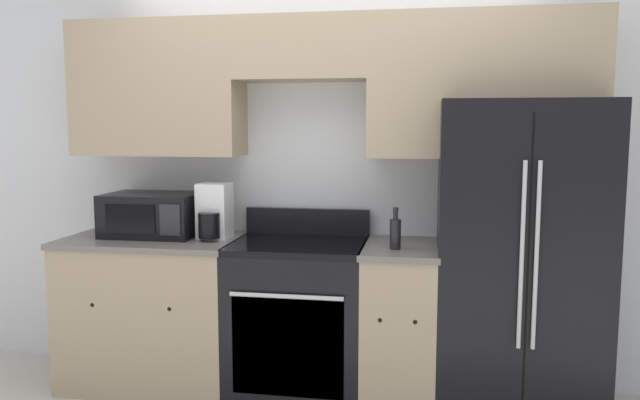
{
  "coord_description": "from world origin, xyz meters",
  "views": [
    {
      "loc": [
        0.6,
        -3.19,
        1.59
      ],
      "look_at": [
        0.0,
        0.31,
        1.17
      ],
      "focal_mm": 35.0,
      "sensor_mm": 36.0,
      "label": 1
    }
  ],
  "objects_px": {
    "oven_range": "(299,318)",
    "refrigerator": "(517,257)",
    "bottle": "(395,233)",
    "microwave": "(153,214)"
  },
  "relations": [
    {
      "from": "oven_range",
      "to": "refrigerator",
      "type": "bearing_deg",
      "value": 2.64
    },
    {
      "from": "oven_range",
      "to": "bottle",
      "type": "height_order",
      "value": "bottle"
    },
    {
      "from": "oven_range",
      "to": "refrigerator",
      "type": "distance_m",
      "value": 1.3
    },
    {
      "from": "oven_range",
      "to": "bottle",
      "type": "bearing_deg",
      "value": -10.86
    },
    {
      "from": "refrigerator",
      "to": "microwave",
      "type": "relative_size",
      "value": 3.08
    },
    {
      "from": "microwave",
      "to": "oven_range",
      "type": "bearing_deg",
      "value": -4.22
    },
    {
      "from": "refrigerator",
      "to": "bottle",
      "type": "bearing_deg",
      "value": -166.16
    },
    {
      "from": "microwave",
      "to": "refrigerator",
      "type": "bearing_deg",
      "value": -0.3
    },
    {
      "from": "refrigerator",
      "to": "microwave",
      "type": "xyz_separation_m",
      "value": [
        -2.17,
        0.01,
        0.18
      ]
    },
    {
      "from": "refrigerator",
      "to": "oven_range",
      "type": "bearing_deg",
      "value": -177.36
    }
  ]
}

